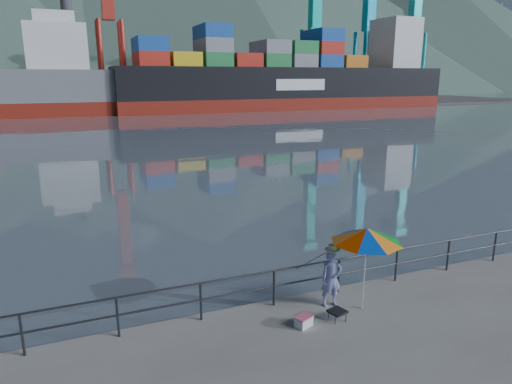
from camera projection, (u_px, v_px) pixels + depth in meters
harbor_water at (80, 99)px, 126.92m from camera, size 500.00×280.00×0.00m
far_dock at (135, 105)px, 97.40m from camera, size 200.00×40.00×0.40m
guardrail at (238, 294)px, 11.71m from camera, size 22.00×0.06×1.03m
mountains at (160, 8)px, 202.17m from camera, size 600.00×332.80×80.00m
port_cranes at (241, 26)px, 93.11m from camera, size 116.00×28.00×38.40m
container_stacks at (226, 90)px, 105.49m from camera, size 58.00×8.40×7.80m
fisherman at (331, 278)px, 12.01m from camera, size 0.61×0.44×1.57m
beach_umbrella at (367, 235)px, 11.52m from camera, size 1.94×1.94×2.24m
folding_stool at (337, 315)px, 11.43m from camera, size 0.49×0.49×0.26m
cooler_bag at (304, 322)px, 11.15m from camera, size 0.48×0.41×0.24m
fishing_rod at (309, 291)px, 13.02m from camera, size 0.08×1.54×1.08m
container_ship at (295, 77)px, 89.15m from camera, size 65.68×10.95×18.10m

